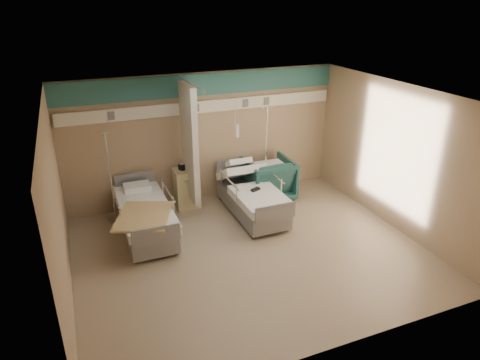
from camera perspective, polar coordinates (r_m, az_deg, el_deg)
name	(u,v)px	position (r m, az deg, el deg)	size (l,w,h in m)	color
ground	(250,252)	(7.78, 1.35, -9.56)	(6.00, 5.00, 0.00)	gray
room_walls	(243,150)	(7.15, 0.46, 4.06)	(6.04, 5.04, 2.82)	tan
bed_right	(252,201)	(8.87, 1.62, -2.81)	(1.00, 2.16, 0.63)	white
bed_left	(146,220)	(8.33, -12.46, -5.25)	(1.00, 2.16, 0.63)	white
bedside_cabinet	(186,188)	(9.25, -7.16, -1.07)	(0.50, 0.48, 0.85)	#D3C284
visitor_armchair	(268,179)	(9.55, 3.78, 0.15)	(1.00, 1.03, 0.94)	#1F4E4A
waffle_blanket	(271,158)	(9.34, 4.13, 2.93)	(0.62, 0.55, 0.07)	silver
iv_stand_right	(265,179)	(9.67, 3.40, 0.20)	(0.37, 0.37, 2.07)	silver
iv_stand_left	(114,203)	(8.99, -16.47, -2.96)	(0.33, 0.33, 1.87)	silver
call_remote	(255,189)	(8.58, 2.07, -1.27)	(0.20, 0.09, 0.04)	black
tan_blanket	(144,216)	(7.76, -12.70, -4.72)	(0.89, 1.12, 0.04)	tan
toiletry_bag	(184,167)	(9.11, -7.49, 1.79)	(0.21, 0.13, 0.11)	black
white_cup	(182,166)	(9.11, -7.73, 1.82)	(0.09, 0.09, 0.13)	white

